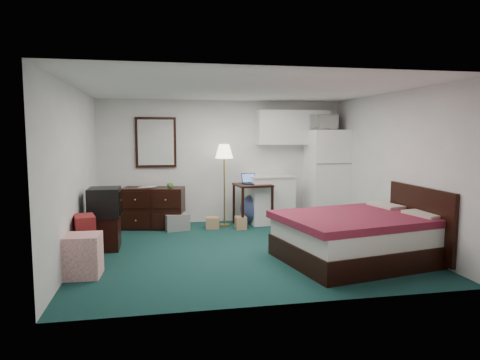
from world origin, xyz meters
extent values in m
cube|color=#0D2C29|center=(0.00, 0.00, 0.00)|extent=(5.00, 4.50, 0.01)
cube|color=white|center=(0.00, 0.00, 2.50)|extent=(5.00, 4.50, 0.01)
cube|color=white|center=(0.00, 2.25, 1.25)|extent=(5.00, 0.01, 2.50)
cube|color=white|center=(0.00, -2.25, 1.25)|extent=(5.00, 0.01, 2.50)
cube|color=white|center=(-2.50, 0.00, 1.25)|extent=(0.01, 4.50, 2.50)
cube|color=white|center=(2.50, 0.00, 1.25)|extent=(0.01, 4.50, 2.50)
sphere|color=#36467A|center=(0.60, 1.87, 0.31)|extent=(0.65, 0.65, 0.61)
imported|color=white|center=(2.04, 1.92, 2.09)|extent=(0.60, 0.38, 0.38)
imported|color=#A27A56|center=(-1.66, 1.89, 0.89)|extent=(0.14, 0.09, 0.21)
imported|color=#A27A56|center=(-1.55, 1.91, 0.91)|extent=(0.16, 0.11, 0.24)
imported|color=#4C8D3C|center=(-1.10, 1.72, 0.85)|extent=(0.14, 0.12, 0.12)
camera|label=1|loc=(-1.31, -6.49, 1.82)|focal=32.00mm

